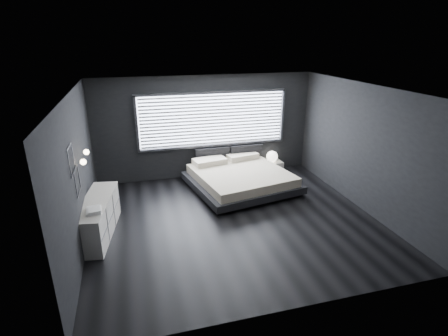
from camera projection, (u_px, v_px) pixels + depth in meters
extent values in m
plane|color=black|center=(234.00, 220.00, 7.59)|extent=(6.00, 6.00, 0.00)
plane|color=white|center=(236.00, 90.00, 6.59)|extent=(6.00, 6.00, 0.00)
cube|color=black|center=(206.00, 127.00, 9.57)|extent=(6.00, 0.04, 2.80)
cube|color=black|center=(296.00, 226.00, 4.61)|extent=(6.00, 0.04, 2.80)
cube|color=black|center=(78.00, 174.00, 6.35)|extent=(0.04, 5.50, 2.80)
cube|color=black|center=(363.00, 148.00, 7.83)|extent=(0.04, 5.50, 2.80)
cube|color=white|center=(213.00, 119.00, 9.53)|extent=(4.00, 0.02, 1.38)
cube|color=#47474C|center=(136.00, 124.00, 9.00)|extent=(0.06, 0.08, 1.48)
cube|color=#47474C|center=(282.00, 115.00, 10.00)|extent=(0.06, 0.08, 1.48)
cube|color=#47474C|center=(213.00, 93.00, 9.24)|extent=(4.14, 0.08, 0.06)
cube|color=#47474C|center=(213.00, 145.00, 9.76)|extent=(4.14, 0.08, 0.06)
cube|color=silver|center=(213.00, 120.00, 9.47)|extent=(3.94, 0.03, 1.32)
cube|color=black|center=(212.00, 157.00, 9.80)|extent=(0.96, 0.16, 0.52)
cube|color=black|center=(246.00, 154.00, 10.05)|extent=(0.96, 0.16, 0.52)
cylinder|color=silver|center=(79.00, 162.00, 6.34)|extent=(0.10, 0.02, 0.02)
sphere|color=#FFE5B7|center=(83.00, 162.00, 6.35)|extent=(0.11, 0.11, 0.11)
cylinder|color=silver|center=(83.00, 152.00, 6.88)|extent=(0.10, 0.02, 0.02)
sphere|color=#FFE5B7|center=(86.00, 152.00, 6.90)|extent=(0.11, 0.11, 0.11)
cube|color=#47474C|center=(69.00, 147.00, 5.62)|extent=(0.01, 0.46, 0.02)
cube|color=#47474C|center=(73.00, 173.00, 5.78)|extent=(0.01, 0.46, 0.02)
cube|color=#47474C|center=(73.00, 156.00, 5.91)|extent=(0.01, 0.02, 0.46)
cube|color=#47474C|center=(69.00, 165.00, 5.49)|extent=(0.01, 0.02, 0.46)
cube|color=#47474C|center=(75.00, 169.00, 6.01)|extent=(0.01, 0.46, 0.02)
cube|color=#47474C|center=(79.00, 193.00, 6.18)|extent=(0.01, 0.46, 0.02)
cube|color=#47474C|center=(79.00, 176.00, 6.30)|extent=(0.01, 0.02, 0.46)
cube|color=#47474C|center=(76.00, 186.00, 5.89)|extent=(0.01, 0.02, 0.46)
cube|color=black|center=(220.00, 211.00, 7.90)|extent=(0.16, 0.16, 0.09)
cube|color=black|center=(296.00, 193.00, 8.77)|extent=(0.16, 0.16, 0.09)
cube|color=black|center=(190.00, 181.00, 9.49)|extent=(0.16, 0.16, 0.09)
cube|color=black|center=(257.00, 169.00, 10.36)|extent=(0.16, 0.16, 0.09)
cube|color=black|center=(241.00, 182.00, 9.08)|extent=(2.85, 2.76, 0.18)
cube|color=#BBB197|center=(241.00, 175.00, 9.01)|extent=(2.55, 2.55, 0.22)
cube|color=beige|center=(210.00, 161.00, 9.47)|extent=(0.94, 0.62, 0.14)
cube|color=beige|center=(242.00, 156.00, 9.88)|extent=(0.94, 0.62, 0.14)
cube|color=silver|center=(272.00, 166.00, 10.26)|extent=(0.55, 0.47, 0.31)
sphere|color=white|center=(272.00, 156.00, 10.11)|extent=(0.33, 0.33, 0.33)
cube|color=silver|center=(98.00, 217.00, 6.95)|extent=(0.81, 1.91, 0.74)
cube|color=#47474C|center=(112.00, 216.00, 6.98)|extent=(0.30, 1.81, 0.72)
cube|color=white|center=(94.00, 211.00, 6.38)|extent=(0.28, 0.35, 0.04)
cube|color=white|center=(94.00, 209.00, 6.35)|extent=(0.26, 0.33, 0.03)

